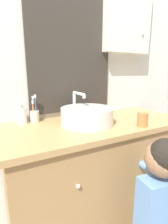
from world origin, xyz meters
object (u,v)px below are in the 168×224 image
(soap_dispenser, at_px, (22,115))
(drinking_cup, at_px, (143,120))
(toothbrush_holder, at_px, (35,115))
(sink_basin, at_px, (87,115))
(child_figure, at_px, (159,200))

(soap_dispenser, distance_m, drinking_cup, 0.81)
(toothbrush_holder, height_order, drinking_cup, toothbrush_holder)
(sink_basin, xyz_separation_m, soap_dispenser, (-0.39, 0.22, -0.00))
(child_figure, bearing_deg, sink_basin, 106.95)
(toothbrush_holder, bearing_deg, drinking_cup, -36.40)
(sink_basin, bearing_deg, drinking_cup, -36.97)
(sink_basin, height_order, toothbrush_holder, sink_basin)
(child_figure, height_order, drinking_cup, drinking_cup)
(soap_dispenser, bearing_deg, toothbrush_holder, 2.50)
(sink_basin, distance_m, soap_dispenser, 0.45)
(drinking_cup, bearing_deg, toothbrush_holder, 143.60)
(sink_basin, bearing_deg, child_figure, -73.05)
(sink_basin, bearing_deg, soap_dispenser, 151.17)
(toothbrush_holder, bearing_deg, child_figure, -57.66)
(sink_basin, distance_m, drinking_cup, 0.37)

